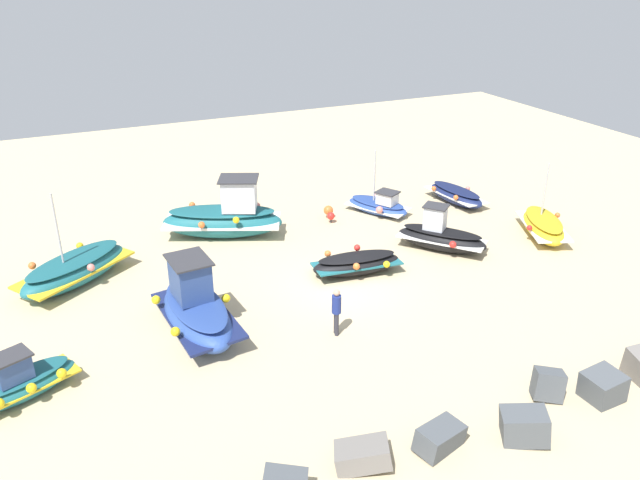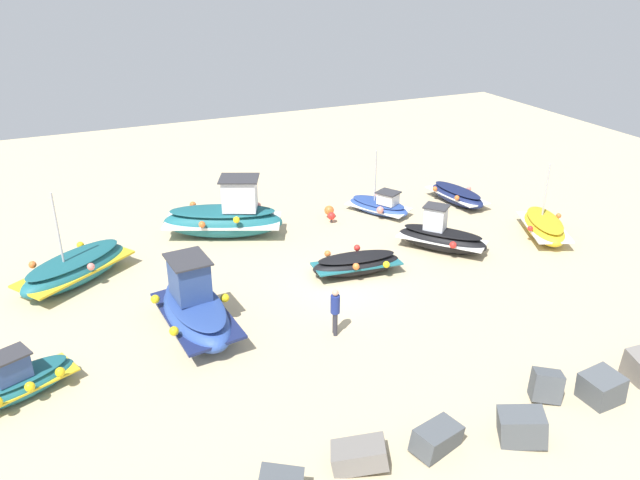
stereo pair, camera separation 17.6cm
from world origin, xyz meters
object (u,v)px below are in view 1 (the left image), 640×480
fishing_boat_1 (441,237)px  fishing_boat_2 (543,226)px  fishing_boat_8 (21,383)px  fishing_boat_7 (378,205)px  fishing_boat_0 (456,195)px  person_walking (336,309)px  fishing_boat_4 (196,309)px  fishing_boat_3 (225,217)px  mooring_buoy_0 (331,216)px  fishing_boat_6 (357,263)px  fishing_boat_5 (75,269)px  mooring_buoy_1 (328,210)px

fishing_boat_1 → fishing_boat_2: (-5.04, 0.72, -0.12)m
fishing_boat_1 → fishing_boat_8: fishing_boat_1 is taller
fishing_boat_7 → fishing_boat_8: bearing=-92.5°
fishing_boat_0 → person_walking: (10.99, 8.58, 0.56)m
fishing_boat_2 → fishing_boat_4: size_ratio=0.86×
fishing_boat_7 → fishing_boat_3: bearing=-122.4°
fishing_boat_4 → mooring_buoy_0: 10.55m
fishing_boat_4 → fishing_boat_2: bearing=-90.2°
fishing_boat_6 → fishing_boat_7: fishing_boat_7 is taller
fishing_boat_1 → person_walking: fishing_boat_1 is taller
fishing_boat_3 → fishing_boat_2: bearing=-0.7°
fishing_boat_2 → fishing_boat_5: 20.11m
person_walking → mooring_buoy_1: person_walking is taller
fishing_boat_7 → person_walking: size_ratio=2.05×
fishing_boat_2 → fishing_boat_6: fishing_boat_2 is taller
fishing_boat_6 → mooring_buoy_1: fishing_boat_6 is taller
fishing_boat_7 → mooring_buoy_0: fishing_boat_7 is taller
fishing_boat_4 → person_walking: 4.73m
fishing_boat_3 → fishing_boat_8: bearing=-111.3°
fishing_boat_8 → person_walking: person_walking is taller
mooring_buoy_0 → fishing_boat_2: bearing=146.5°
fishing_boat_6 → mooring_buoy_0: 5.29m
fishing_boat_0 → fishing_boat_5: size_ratio=0.76×
fishing_boat_6 → fishing_boat_8: (12.40, 2.92, 0.07)m
fishing_boat_1 → fishing_boat_3: bearing=17.0°
fishing_boat_2 → mooring_buoy_1: size_ratio=6.35×
fishing_boat_0 → fishing_boat_7: fishing_boat_7 is taller
fishing_boat_2 → mooring_buoy_1: 9.92m
fishing_boat_3 → mooring_buoy_1: (-5.14, 0.03, -0.51)m
fishing_boat_0 → fishing_boat_3: (12.00, -0.86, 0.49)m
fishing_boat_6 → fishing_boat_7: size_ratio=1.08×
fishing_boat_2 → fishing_boat_3: (13.09, -5.98, 0.43)m
fishing_boat_6 → mooring_buoy_0: size_ratio=6.99×
fishing_boat_3 → mooring_buoy_1: size_ratio=8.92×
mooring_buoy_0 → fishing_boat_3: bearing=-7.1°
fishing_boat_0 → fishing_boat_1: bearing=131.6°
fishing_boat_3 → mooring_buoy_1: bearing=23.5°
person_walking → fishing_boat_4: bearing=166.2°
mooring_buoy_0 → fishing_boat_6: bearing=75.8°
person_walking → fishing_boat_1: bearing=44.2°
fishing_boat_0 → fishing_boat_4: size_ratio=0.79×
fishing_boat_3 → fishing_boat_6: fishing_boat_3 is taller
mooring_buoy_0 → fishing_boat_4: bearing=39.0°
mooring_buoy_0 → fishing_boat_0: bearing=178.1°
fishing_boat_1 → fishing_boat_6: bearing=56.6°
fishing_boat_0 → person_walking: bearing=121.5°
fishing_boat_5 → mooring_buoy_0: bearing=-29.1°
fishing_boat_6 → mooring_buoy_1: 5.90m
fishing_boat_2 → mooring_buoy_1: fishing_boat_2 is taller
fishing_boat_8 → mooring_buoy_1: fishing_boat_8 is taller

